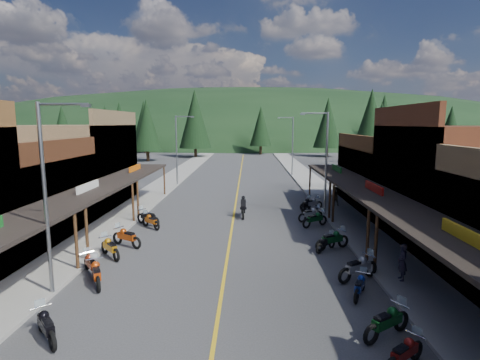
# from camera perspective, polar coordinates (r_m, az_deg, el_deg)

# --- Properties ---
(ground) EXTENTS (220.00, 220.00, 0.00)m
(ground) POSITION_cam_1_polar(r_m,az_deg,el_deg) (21.89, -1.75, -10.47)
(ground) COLOR #38383A
(ground) RESTS_ON ground
(centerline) EXTENTS (0.15, 90.00, 0.01)m
(centerline) POSITION_cam_1_polar(r_m,az_deg,el_deg) (41.29, -0.31, -1.32)
(centerline) COLOR gold
(centerline) RESTS_ON ground
(sidewalk_west) EXTENTS (3.40, 94.00, 0.15)m
(sidewalk_west) POSITION_cam_1_polar(r_m,az_deg,el_deg) (42.41, -12.14, -1.16)
(sidewalk_west) COLOR gray
(sidewalk_west) RESTS_ON ground
(sidewalk_east) EXTENTS (3.40, 94.00, 0.15)m
(sidewalk_east) POSITION_cam_1_polar(r_m,az_deg,el_deg) (41.96, 11.66, -1.25)
(sidewalk_east) COLOR gray
(sidewalk_east) RESTS_ON ground
(shop_west_2) EXTENTS (10.90, 9.00, 6.20)m
(shop_west_2) POSITION_cam_1_polar(r_m,az_deg,el_deg) (27.24, -31.88, -2.46)
(shop_west_2) COLOR #3F2111
(shop_west_2) RESTS_ON ground
(shop_west_3) EXTENTS (10.90, 10.20, 8.20)m
(shop_west_3) POSITION_cam_1_polar(r_m,az_deg,el_deg) (35.44, -23.62, 2.03)
(shop_west_3) COLOR brown
(shop_west_3) RESTS_ON ground
(shop_east_2) EXTENTS (10.90, 9.00, 8.20)m
(shop_east_2) POSITION_cam_1_polar(r_m,az_deg,el_deg) (25.95, 30.47, -0.63)
(shop_east_2) COLOR #562B19
(shop_east_2) RESTS_ON ground
(shop_east_3) EXTENTS (10.90, 10.20, 6.20)m
(shop_east_3) POSITION_cam_1_polar(r_m,az_deg,el_deg) (34.67, 22.63, 0.31)
(shop_east_3) COLOR #4C2D16
(shop_east_3) RESTS_ON ground
(streetlight_0) EXTENTS (2.16, 0.18, 8.00)m
(streetlight_0) POSITION_cam_1_polar(r_m,az_deg,el_deg) (16.94, -27.20, -1.52)
(streetlight_0) COLOR gray
(streetlight_0) RESTS_ON ground
(streetlight_1) EXTENTS (2.16, 0.18, 8.00)m
(streetlight_1) POSITION_cam_1_polar(r_m,az_deg,el_deg) (43.49, -9.47, 4.98)
(streetlight_1) COLOR gray
(streetlight_1) RESTS_ON ground
(streetlight_2) EXTENTS (2.16, 0.18, 8.00)m
(streetlight_2) POSITION_cam_1_polar(r_m,az_deg,el_deg) (29.36, 12.74, 3.16)
(streetlight_2) COLOR gray
(streetlight_2) RESTS_ON ground
(streetlight_3) EXTENTS (2.16, 0.18, 8.00)m
(streetlight_3) POSITION_cam_1_polar(r_m,az_deg,el_deg) (51.06, 7.86, 5.55)
(streetlight_3) COLOR gray
(streetlight_3) RESTS_ON ground
(ridge_hill) EXTENTS (310.00, 140.00, 60.00)m
(ridge_hill) POSITION_cam_1_polar(r_m,az_deg,el_deg) (155.82, 0.84, 6.04)
(ridge_hill) COLOR black
(ridge_hill) RESTS_ON ground
(pine_0) EXTENTS (5.04, 5.04, 11.00)m
(pine_0) POSITION_cam_1_polar(r_m,az_deg,el_deg) (92.31, -25.42, 7.42)
(pine_0) COLOR black
(pine_0) RESTS_ON ground
(pine_1) EXTENTS (5.88, 5.88, 12.50)m
(pine_1) POSITION_cam_1_polar(r_m,az_deg,el_deg) (94.06, -14.39, 8.45)
(pine_1) COLOR black
(pine_1) RESTS_ON ground
(pine_2) EXTENTS (6.72, 6.72, 14.00)m
(pine_2) POSITION_cam_1_polar(r_m,az_deg,el_deg) (79.43, -6.88, 9.20)
(pine_2) COLOR black
(pine_2) RESTS_ON ground
(pine_3) EXTENTS (5.04, 5.04, 11.00)m
(pine_3) POSITION_cam_1_polar(r_m,az_deg,el_deg) (86.70, 3.19, 8.21)
(pine_3) COLOR black
(pine_3) RESTS_ON ground
(pine_4) EXTENTS (5.88, 5.88, 12.50)m
(pine_4) POSITION_cam_1_polar(r_m,az_deg,el_deg) (82.40, 13.23, 8.49)
(pine_4) COLOR black
(pine_4) RESTS_ON ground
(pine_5) EXTENTS (6.72, 6.72, 14.00)m
(pine_5) POSITION_cam_1_polar(r_m,az_deg,el_deg) (98.32, 21.04, 8.58)
(pine_5) COLOR black
(pine_5) RESTS_ON ground
(pine_6) EXTENTS (5.04, 5.04, 11.00)m
(pine_6) POSITION_cam_1_polar(r_m,az_deg,el_deg) (95.82, 29.44, 7.16)
(pine_6) COLOR black
(pine_6) RESTS_ON ground
(pine_7) EXTENTS (5.88, 5.88, 12.50)m
(pine_7) POSITION_cam_1_polar(r_m,az_deg,el_deg) (102.16, -17.85, 8.30)
(pine_7) COLOR black
(pine_7) RESTS_ON ground
(pine_8) EXTENTS (4.48, 4.48, 10.00)m
(pine_8) POSITION_cam_1_polar(r_m,az_deg,el_deg) (64.91, -19.76, 7.11)
(pine_8) COLOR black
(pine_8) RESTS_ON ground
(pine_9) EXTENTS (4.93, 4.93, 10.80)m
(pine_9) POSITION_cam_1_polar(r_m,az_deg,el_deg) (69.53, 20.65, 7.47)
(pine_9) COLOR black
(pine_9) RESTS_ON ground
(pine_10) EXTENTS (5.38, 5.38, 11.60)m
(pine_10) POSITION_cam_1_polar(r_m,az_deg,el_deg) (73.19, -14.03, 8.12)
(pine_10) COLOR black
(pine_10) RESTS_ON ground
(pine_11) EXTENTS (5.82, 5.82, 12.40)m
(pine_11) POSITION_cam_1_polar(r_m,az_deg,el_deg) (61.62, 19.31, 8.21)
(pine_11) COLOR black
(pine_11) RESTS_ON ground
(bike_west_4) EXTENTS (1.90, 2.01, 1.19)m
(bike_west_4) POSITION_cam_1_polar(r_m,az_deg,el_deg) (14.70, -27.47, -18.95)
(bike_west_4) COLOR black
(bike_west_4) RESTS_ON ground
(bike_west_5) EXTENTS (1.64, 2.28, 1.25)m
(bike_west_5) POSITION_cam_1_polar(r_m,az_deg,el_deg) (18.26, -21.05, -12.96)
(bike_west_5) COLOR #C9410E
(bike_west_5) RESTS_ON ground
(bike_west_6) EXTENTS (1.72, 1.96, 1.12)m
(bike_west_6) POSITION_cam_1_polar(r_m,az_deg,el_deg) (19.61, -21.82, -11.68)
(bike_west_6) COLOR maroon
(bike_west_6) RESTS_ON ground
(bike_west_7) EXTENTS (2.02, 2.11, 1.25)m
(bike_west_7) POSITION_cam_1_polar(r_m,az_deg,el_deg) (21.51, -19.20, -9.55)
(bike_west_7) COLOR #BE780D
(bike_west_7) RESTS_ON ground
(bike_west_8) EXTENTS (2.32, 1.81, 1.29)m
(bike_west_8) POSITION_cam_1_polar(r_m,az_deg,el_deg) (23.04, -16.91, -8.18)
(bike_west_8) COLOR #A73B0B
(bike_west_8) RESTS_ON ground
(bike_west_9) EXTENTS (1.91, 1.87, 1.15)m
(bike_west_9) POSITION_cam_1_polar(r_m,az_deg,el_deg) (26.50, -13.44, -5.99)
(bike_west_9) COLOR #A1470B
(bike_west_9) RESTS_ON ground
(bike_west_10) EXTENTS (2.25, 1.91, 1.28)m
(bike_west_10) POSITION_cam_1_polar(r_m,az_deg,el_deg) (27.37, -13.84, -5.40)
(bike_west_10) COLOR black
(bike_west_10) RESTS_ON ground
(bike_east_3) EXTENTS (1.88, 1.65, 1.08)m
(bike_east_3) POSITION_cam_1_polar(r_m,az_deg,el_deg) (13.00, 23.80, -22.82)
(bike_east_3) COLOR maroon
(bike_east_3) RESTS_ON ground
(bike_east_4) EXTENTS (2.25, 1.83, 1.26)m
(bike_east_4) POSITION_cam_1_polar(r_m,az_deg,el_deg) (14.26, 21.51, -19.29)
(bike_east_4) COLOR #0E4619
(bike_east_4) RESTS_ON ground
(bike_east_5) EXTENTS (1.41, 1.94, 1.06)m
(bike_east_5) POSITION_cam_1_polar(r_m,az_deg,el_deg) (16.86, 17.81, -14.97)
(bike_east_5) COLOR navy
(bike_east_5) RESTS_ON ground
(bike_east_6) EXTENTS (2.39, 1.84, 1.33)m
(bike_east_6) POSITION_cam_1_polar(r_m,az_deg,el_deg) (18.41, 17.57, -12.46)
(bike_east_6) COLOR gray
(bike_east_6) RESTS_ON ground
(bike_east_7) EXTENTS (1.72, 1.79, 1.06)m
(bike_east_7) POSITION_cam_1_polar(r_m,az_deg,el_deg) (21.94, 12.96, -9.18)
(bike_east_7) COLOR black
(bike_east_7) RESTS_ON ground
(bike_east_8) EXTENTS (2.35, 1.72, 1.29)m
(bike_east_8) POSITION_cam_1_polar(r_m,az_deg,el_deg) (22.22, 13.90, -8.68)
(bike_east_8) COLOR #0C3F1A
(bike_east_8) RESTS_ON ground
(bike_east_9) EXTENTS (2.19, 1.77, 1.23)m
(bike_east_9) POSITION_cam_1_polar(r_m,az_deg,el_deg) (26.67, 11.36, -5.74)
(bike_east_9) COLOR #0C401B
(bike_east_9) RESTS_ON ground
(bike_east_10) EXTENTS (2.19, 1.60, 1.20)m
(bike_east_10) POSITION_cam_1_polar(r_m,az_deg,el_deg) (28.08, 10.71, -5.02)
(bike_east_10) COLOR #A2A2A7
(bike_east_10) RESTS_ON ground
(bike_east_11) EXTENTS (1.62, 2.23, 1.22)m
(bike_east_11) POSITION_cam_1_polar(r_m,az_deg,el_deg) (31.23, 10.06, -3.59)
(bike_east_11) COLOR black
(bike_east_11) RESTS_ON ground
(bike_east_12) EXTENTS (2.23, 1.54, 1.22)m
(bike_east_12) POSITION_cam_1_polar(r_m,az_deg,el_deg) (31.62, 10.81, -3.47)
(bike_east_12) COLOR gray
(bike_east_12) RESTS_ON ground
(rider_on_bike) EXTENTS (0.78, 2.28, 1.74)m
(rider_on_bike) POSITION_cam_1_polar(r_m,az_deg,el_deg) (28.79, 0.51, -4.33)
(rider_on_bike) COLOR black
(rider_on_bike) RESTS_ON ground
(pedestrian_east_a) EXTENTS (0.44, 0.64, 1.70)m
(pedestrian_east_a) POSITION_cam_1_polar(r_m,az_deg,el_deg) (18.68, 23.50, -11.37)
(pedestrian_east_a) COLOR #272233
(pedestrian_east_a) RESTS_ON sidewalk_east
(pedestrian_east_b) EXTENTS (0.87, 0.60, 1.64)m
(pedestrian_east_b) POSITION_cam_1_polar(r_m,az_deg,el_deg) (33.02, 14.19, -2.42)
(pedestrian_east_b) COLOR #4E4531
(pedestrian_east_b) RESTS_ON sidewalk_east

